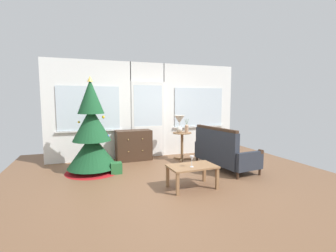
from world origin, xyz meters
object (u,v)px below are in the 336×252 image
(settee_sofa, at_px, (222,152))
(gift_box, at_px, (116,168))
(table_lamp, at_px, (179,121))
(christmas_tree, at_px, (92,137))
(flower_vase, at_px, (187,128))
(coffee_table, at_px, (192,169))
(dresser_cabinet, at_px, (134,145))
(side_table, at_px, (182,141))
(wine_glass, at_px, (192,159))

(settee_sofa, relative_size, gift_box, 7.06)
(table_lamp, bearing_deg, christmas_tree, -170.71)
(christmas_tree, relative_size, flower_vase, 5.88)
(christmas_tree, height_order, coffee_table, christmas_tree)
(settee_sofa, bearing_deg, gift_box, 169.37)
(flower_vase, distance_m, gift_box, 2.08)
(flower_vase, relative_size, coffee_table, 0.41)
(christmas_tree, relative_size, dresser_cabinet, 2.26)
(side_table, height_order, gift_box, side_table)
(dresser_cabinet, xyz_separation_m, settee_sofa, (1.73, -1.45, -0.01))
(christmas_tree, relative_size, settee_sofa, 1.25)
(christmas_tree, distance_m, table_lamp, 2.21)
(dresser_cabinet, bearing_deg, wine_glass, -77.43)
(dresser_cabinet, xyz_separation_m, coffee_table, (0.58, -2.33, -0.04))
(side_table, bearing_deg, gift_box, -161.14)
(table_lamp, bearing_deg, wine_glass, -106.12)
(table_lamp, xyz_separation_m, wine_glass, (-0.59, -2.03, -0.46))
(christmas_tree, distance_m, gift_box, 0.84)
(flower_vase, distance_m, wine_glass, 2.10)
(wine_glass, bearing_deg, settee_sofa, 38.72)
(dresser_cabinet, relative_size, wine_glass, 4.67)
(side_table, bearing_deg, dresser_cabinet, 160.81)
(settee_sofa, xyz_separation_m, table_lamp, (-0.61, 1.08, 0.63))
(settee_sofa, xyz_separation_m, side_table, (-0.55, 1.04, 0.14))
(christmas_tree, xyz_separation_m, dresser_cabinet, (1.05, 0.73, -0.37))
(settee_sofa, distance_m, wine_glass, 1.54)
(dresser_cabinet, height_order, side_table, dresser_cabinet)
(side_table, height_order, coffee_table, side_table)
(settee_sofa, height_order, wine_glass, settee_sofa)
(dresser_cabinet, distance_m, coffee_table, 2.40)
(side_table, distance_m, gift_box, 1.91)
(coffee_table, bearing_deg, flower_vase, 69.23)
(table_lamp, bearing_deg, side_table, -33.69)
(dresser_cabinet, distance_m, settee_sofa, 2.26)
(christmas_tree, bearing_deg, settee_sofa, -14.61)
(christmas_tree, height_order, wine_glass, christmas_tree)
(wine_glass, bearing_deg, christmas_tree, 133.28)
(dresser_cabinet, xyz_separation_m, side_table, (1.18, -0.41, 0.12))
(dresser_cabinet, distance_m, gift_box, 1.20)
(flower_vase, height_order, gift_box, flower_vase)
(settee_sofa, xyz_separation_m, coffee_table, (-1.15, -0.88, -0.03))
(christmas_tree, xyz_separation_m, flower_vase, (2.33, 0.25, 0.08))
(wine_glass, bearing_deg, side_table, 72.01)
(table_lamp, bearing_deg, gift_box, -159.35)
(settee_sofa, distance_m, side_table, 1.18)
(coffee_table, bearing_deg, gift_box, 131.64)
(dresser_cabinet, distance_m, wine_glass, 2.47)
(dresser_cabinet, bearing_deg, flower_vase, -20.18)
(dresser_cabinet, height_order, settee_sofa, settee_sofa)
(dresser_cabinet, bearing_deg, coffee_table, -75.96)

